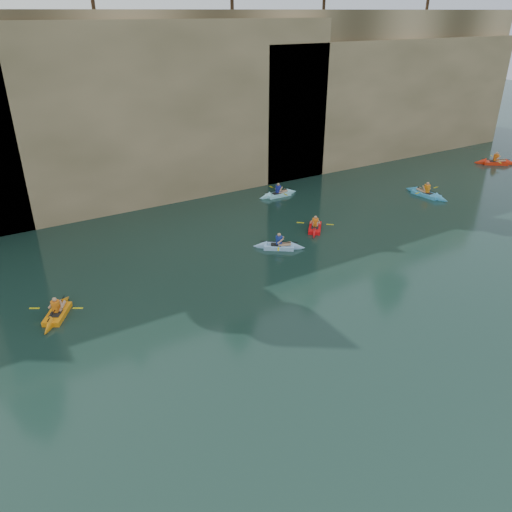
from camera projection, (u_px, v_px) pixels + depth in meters
ground at (392, 413)px, 15.80m from camera, size 160.00×160.00×0.00m
cliff at (101, 94)px, 36.12m from camera, size 70.00×16.00×12.00m
cliff_slab_center at (166, 112)px, 31.52m from camera, size 24.00×2.40×11.40m
cliff_slab_east at (393, 98)px, 41.19m from camera, size 26.00×2.40×9.84m
sea_cave_center at (82, 192)px, 30.04m from camera, size 3.50×1.00×3.20m
sea_cave_east at (276, 151)px, 36.28m from camera, size 5.00×1.00×4.50m
kayaker_orange at (57, 313)px, 20.72m from camera, size 2.08×2.85×1.11m
kayaker_ltblue_near at (279, 246)px, 26.63m from camera, size 2.68×2.19×1.11m
kayaker_red_far at (315, 227)px, 28.92m from camera, size 2.39×2.63×1.07m
kayaker_ltblue_mid at (278, 194)px, 34.14m from camera, size 3.02×2.27×1.14m
kayaker_blue_east at (426, 194)px, 34.16m from camera, size 2.41×3.50×1.23m
kayaker_extra_east at (495, 162)px, 41.21m from camera, size 3.16×2.64×1.28m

